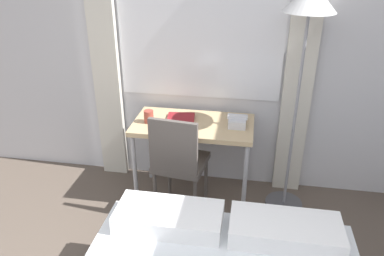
{
  "coord_description": "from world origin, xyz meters",
  "views": [
    {
      "loc": [
        0.41,
        -0.43,
        2.07
      ],
      "look_at": [
        0.0,
        1.95,
        0.89
      ],
      "focal_mm": 35.0,
      "sensor_mm": 36.0,
      "label": 1
    }
  ],
  "objects": [
    {
      "name": "mug",
      "position": [
        -0.42,
        2.3,
        0.79
      ],
      "size": [
        0.08,
        0.08,
        0.1
      ],
      "color": "#993F33",
      "rests_on": "desk"
    },
    {
      "name": "desk",
      "position": [
        -0.05,
        2.35,
        0.66
      ],
      "size": [
        1.0,
        0.54,
        0.74
      ],
      "color": "tan",
      "rests_on": "ground_plane"
    },
    {
      "name": "standing_lamp",
      "position": [
        0.76,
        2.35,
        1.56
      ],
      "size": [
        0.37,
        0.37,
        1.86
      ],
      "color": "#4C4C51",
      "rests_on": "ground_plane"
    },
    {
      "name": "telephone",
      "position": [
        0.31,
        2.36,
        0.78
      ],
      "size": [
        0.16,
        0.17,
        0.09
      ],
      "color": "silver",
      "rests_on": "desk"
    },
    {
      "name": "book",
      "position": [
        -0.17,
        2.4,
        0.75
      ],
      "size": [
        0.25,
        0.23,
        0.02
      ],
      "rotation": [
        0.0,
        0.0,
        0.11
      ],
      "color": "maroon",
      "rests_on": "desk"
    },
    {
      "name": "desk_chair",
      "position": [
        -0.13,
        2.08,
        0.53
      ],
      "size": [
        0.45,
        0.45,
        0.93
      ],
      "rotation": [
        0.0,
        0.0,
        -0.12
      ],
      "color": "#59514C",
      "rests_on": "ground_plane"
    },
    {
      "name": "wall_back_with_window",
      "position": [
        -0.01,
        2.7,
        1.35
      ],
      "size": [
        4.88,
        0.13,
        2.7
      ],
      "color": "silver",
      "rests_on": "ground_plane"
    }
  ]
}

